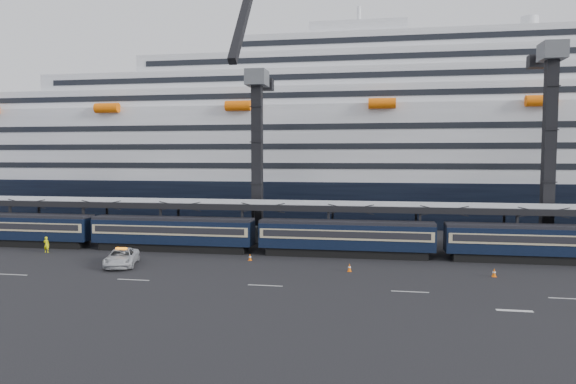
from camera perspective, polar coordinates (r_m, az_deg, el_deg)
name	(u,v)px	position (r m, az deg, el deg)	size (l,w,h in m)	color
ground	(430,281)	(47.51, 15.52, -9.51)	(260.00, 260.00, 0.00)	black
lane_markings	(549,302)	(44.16, 27.01, -10.82)	(111.00, 4.27, 0.02)	beige
train	(377,237)	(56.65, 9.82, -4.97)	(133.05, 3.00, 4.05)	black
canopy	(418,206)	(60.44, 14.26, -1.56)	(130.00, 6.25, 5.53)	#9A9DA2
cruise_ship	(397,148)	(92.04, 12.07, 4.76)	(214.09, 28.84, 34.00)	black
crane_dark_near	(256,149)	(66.30, -3.53, 4.81)	(4.50, 17.75, 35.08)	#45484C
crane_dark_mid	(551,136)	(66.64, 27.16, 5.61)	(4.50, 18.24, 39.64)	#45484C
pickup_truck	(122,257)	(54.46, -18.01, -6.93)	(2.78, 6.03, 1.68)	#B4B7BB
worker	(46,244)	(64.96, -25.26, -5.30)	(0.67, 0.44, 1.83)	#F7F40D
traffic_cone_b	(131,258)	(56.62, -17.03, -7.00)	(0.35, 0.35, 0.70)	#FF6708
traffic_cone_c	(250,257)	(54.61, -4.24, -7.22)	(0.37, 0.37, 0.73)	#FF6708
traffic_cone_d	(349,267)	(49.72, 6.85, -8.32)	(0.40, 0.40, 0.79)	#FF6708
traffic_cone_e	(494,272)	(50.89, 21.93, -8.29)	(0.40, 0.40, 0.80)	#FF6708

